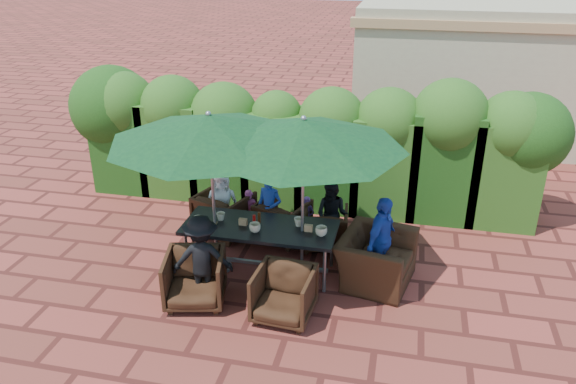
% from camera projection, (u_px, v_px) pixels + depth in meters
% --- Properties ---
extents(ground, '(80.00, 80.00, 0.00)m').
position_uv_depth(ground, '(274.00, 264.00, 8.63)').
color(ground, maroon).
rests_on(ground, ground).
extents(dining_table, '(2.25, 0.90, 0.75)m').
position_uv_depth(dining_table, '(260.00, 231.00, 8.21)').
color(dining_table, black).
rests_on(dining_table, ground).
extents(umbrella_left, '(2.85, 2.85, 2.46)m').
position_uv_depth(umbrella_left, '(209.00, 129.00, 7.63)').
color(umbrella_left, gray).
rests_on(umbrella_left, ground).
extents(umbrella_right, '(2.82, 2.82, 2.46)m').
position_uv_depth(umbrella_right, '(303.00, 133.00, 7.44)').
color(umbrella_right, gray).
rests_on(umbrella_right, ground).
extents(chair_far_left, '(1.01, 0.98, 0.83)m').
position_uv_depth(chair_far_left, '(224.00, 212.00, 9.36)').
color(chair_far_left, black).
rests_on(chair_far_left, ground).
extents(chair_far_mid, '(0.93, 0.90, 0.77)m').
position_uv_depth(chair_far_mid, '(283.00, 218.00, 9.21)').
color(chair_far_mid, black).
rests_on(chair_far_mid, ground).
extents(chair_far_right, '(0.77, 0.73, 0.72)m').
position_uv_depth(chair_far_right, '(325.00, 226.00, 8.99)').
color(chair_far_right, black).
rests_on(chair_far_right, ground).
extents(chair_near_left, '(0.93, 0.89, 0.81)m').
position_uv_depth(chair_near_left, '(195.00, 276.00, 7.59)').
color(chair_near_left, black).
rests_on(chair_near_left, ground).
extents(chair_near_right, '(0.80, 0.75, 0.77)m').
position_uv_depth(chair_near_right, '(284.00, 292.00, 7.29)').
color(chair_near_right, black).
rests_on(chair_near_right, ground).
extents(chair_end_right, '(0.94, 1.24, 0.97)m').
position_uv_depth(chair_end_right, '(376.00, 251.00, 8.03)').
color(chair_end_right, black).
rests_on(chair_end_right, ground).
extents(adult_far_left, '(0.62, 0.45, 1.13)m').
position_uv_depth(adult_far_left, '(222.00, 204.00, 9.30)').
color(adult_far_left, white).
rests_on(adult_far_left, ground).
extents(adult_far_mid, '(0.49, 0.43, 1.18)m').
position_uv_depth(adult_far_mid, '(269.00, 210.00, 9.02)').
color(adult_far_mid, '#2042B0').
rests_on(adult_far_mid, ground).
extents(adult_far_right, '(0.60, 0.43, 1.13)m').
position_uv_depth(adult_far_right, '(332.00, 216.00, 8.88)').
color(adult_far_right, black).
rests_on(adult_far_right, ground).
extents(adult_near_left, '(0.87, 0.57, 1.26)m').
position_uv_depth(adult_near_left, '(202.00, 258.00, 7.58)').
color(adult_near_left, black).
rests_on(adult_near_left, ground).
extents(adult_end_right, '(0.65, 0.87, 1.33)m').
position_uv_depth(adult_end_right, '(381.00, 241.00, 7.95)').
color(adult_end_right, '#2042B0').
rests_on(adult_end_right, ground).
extents(child_left, '(0.32, 0.28, 0.80)m').
position_uv_depth(child_left, '(250.00, 213.00, 9.35)').
color(child_left, '#CE488E').
rests_on(child_left, ground).
extents(child_right, '(0.30, 0.26, 0.73)m').
position_uv_depth(child_right, '(307.00, 218.00, 9.26)').
color(child_right, '#724392').
rests_on(child_right, ground).
extents(pedestrian_a, '(1.65, 0.75, 1.71)m').
position_uv_depth(pedestrian_a, '(383.00, 133.00, 11.73)').
color(pedestrian_a, '#27912A').
rests_on(pedestrian_a, ground).
extents(pedestrian_b, '(0.79, 0.50, 1.62)m').
position_uv_depth(pedestrian_b, '(433.00, 135.00, 11.78)').
color(pedestrian_b, '#CE488E').
rests_on(pedestrian_b, ground).
extents(pedestrian_c, '(1.02, 1.14, 1.66)m').
position_uv_depth(pedestrian_c, '(472.00, 137.00, 11.56)').
color(pedestrian_c, gray).
rests_on(pedestrian_c, ground).
extents(cup_a, '(0.16, 0.16, 0.13)m').
position_uv_depth(cup_a, '(198.00, 221.00, 8.18)').
color(cup_a, beige).
rests_on(cup_a, dining_table).
extents(cup_b, '(0.13, 0.13, 0.12)m').
position_uv_depth(cup_b, '(221.00, 216.00, 8.32)').
color(cup_b, beige).
rests_on(cup_b, dining_table).
extents(cup_c, '(0.17, 0.17, 0.13)m').
position_uv_depth(cup_c, '(255.00, 228.00, 7.99)').
color(cup_c, beige).
rests_on(cup_c, dining_table).
extents(cup_d, '(0.14, 0.14, 0.13)m').
position_uv_depth(cup_d, '(299.00, 222.00, 8.15)').
color(cup_d, beige).
rests_on(cup_d, dining_table).
extents(cup_e, '(0.17, 0.17, 0.14)m').
position_uv_depth(cup_e, '(321.00, 231.00, 7.89)').
color(cup_e, beige).
rests_on(cup_e, dining_table).
extents(ketchup_bottle, '(0.04, 0.04, 0.17)m').
position_uv_depth(ketchup_bottle, '(254.00, 220.00, 8.15)').
color(ketchup_bottle, '#B20C0A').
rests_on(ketchup_bottle, dining_table).
extents(sauce_bottle, '(0.04, 0.04, 0.17)m').
position_uv_depth(sauce_bottle, '(259.00, 217.00, 8.24)').
color(sauce_bottle, '#4C230C').
rests_on(sauce_bottle, dining_table).
extents(serving_tray, '(0.35, 0.25, 0.02)m').
position_uv_depth(serving_tray, '(204.00, 225.00, 8.19)').
color(serving_tray, '#936F47').
rests_on(serving_tray, dining_table).
extents(number_block_left, '(0.12, 0.06, 0.10)m').
position_uv_depth(number_block_left, '(243.00, 222.00, 8.19)').
color(number_block_left, tan).
rests_on(number_block_left, dining_table).
extents(number_block_right, '(0.12, 0.06, 0.10)m').
position_uv_depth(number_block_right, '(308.00, 228.00, 8.01)').
color(number_block_right, tan).
rests_on(number_block_right, dining_table).
extents(hedge_wall, '(9.10, 1.60, 2.49)m').
position_uv_depth(hedge_wall, '(297.00, 134.00, 10.16)').
color(hedge_wall, '#16360E').
rests_on(hedge_wall, ground).
extents(building, '(6.20, 3.08, 3.20)m').
position_uv_depth(building, '(484.00, 73.00, 13.49)').
color(building, '#BEB38D').
rests_on(building, ground).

